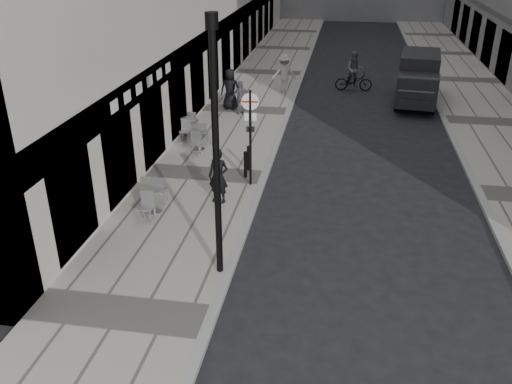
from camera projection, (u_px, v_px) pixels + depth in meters
The scene contains 15 objects.
sidewalk at pixel (246, 110), 25.46m from camera, with size 4.00×60.00×0.12m, color #9C958D.
far_sidewalk at pixel (491, 122), 23.84m from camera, with size 4.00×60.00×0.12m, color #9C958D.
walking_man at pixel (218, 176), 16.31m from camera, with size 0.62×0.41×1.70m, color black.
sign_post at pixel (250, 126), 16.95m from camera, with size 0.54×0.13×3.16m.
lamppost at pixel (216, 141), 11.82m from camera, with size 0.27×0.27×6.07m.
bollard_near at pixel (246, 165), 18.18m from camera, with size 0.12×0.12×0.87m, color black.
bollard_far at pixel (249, 159), 18.72m from camera, with size 0.11×0.11×0.84m, color black.
panel_van at pixel (418, 76), 26.30m from camera, with size 2.41×5.11×2.32m.
cyclist at pixel (354, 75), 28.54m from camera, with size 1.95×0.76×2.08m.
pedestrian_a at pixel (241, 98), 24.41m from camera, with size 0.89×0.37×1.52m, color #5E5F63.
pedestrian_b at pixel (284, 73), 27.80m from camera, with size 1.26×0.73×1.95m, color #A8A29B.
pedestrian_c at pixel (230, 89), 25.10m from camera, with size 0.92×0.60×1.87m, color black.
cafe_table_near at pixel (153, 198), 15.84m from camera, with size 0.71×1.61×0.91m.
cafe_table_mid at pixel (199, 138), 20.51m from camera, with size 0.69×1.57×0.89m.
cafe_table_far at pixel (189, 126), 21.81m from camera, with size 0.70×1.57×0.90m.
Camera 1 is at (2.49, -6.21, 7.59)m, focal length 38.00 mm.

